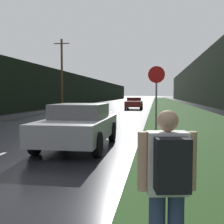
{
  "coord_description": "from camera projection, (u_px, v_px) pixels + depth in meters",
  "views": [
    {
      "loc": [
        4.43,
        0.37,
        1.74
      ],
      "look_at": [
        2.16,
        15.0,
        0.81
      ],
      "focal_mm": 45.0,
      "sensor_mm": 36.0,
      "label": 1
    }
  ],
  "objects": [
    {
      "name": "grass_verge",
      "position": [
        173.0,
        107.0,
        38.82
      ],
      "size": [
        6.0,
        240.0,
        0.02
      ],
      "primitive_type": "cube",
      "color": "#2D5123",
      "rests_on": "ground_plane"
    },
    {
      "name": "lane_stripe_c",
      "position": [
        64.0,
        130.0,
        13.81
      ],
      "size": [
        0.12,
        3.0,
        0.01
      ],
      "primitive_type": "cube",
      "color": "silver",
      "rests_on": "ground_plane"
    },
    {
      "name": "lane_stripe_d",
      "position": [
        95.0,
        118.0,
        20.72
      ],
      "size": [
        0.12,
        3.0,
        0.01
      ],
      "primitive_type": "cube",
      "color": "silver",
      "rests_on": "ground_plane"
    },
    {
      "name": "lane_stripe_e",
      "position": [
        110.0,
        112.0,
        27.62
      ],
      "size": [
        0.12,
        3.0,
        0.01
      ],
      "primitive_type": "cube",
      "color": "silver",
      "rests_on": "ground_plane"
    },
    {
      "name": "treeline_far_side",
      "position": [
        76.0,
        90.0,
        51.08
      ],
      "size": [
        2.0,
        140.0,
        5.19
      ],
      "primitive_type": "cube",
      "color": "black",
      "rests_on": "ground_plane"
    },
    {
      "name": "treeline_near_side",
      "position": [
        206.0,
        80.0,
        47.51
      ],
      "size": [
        2.0,
        140.0,
        8.39
      ],
      "primitive_type": "cube",
      "color": "black",
      "rests_on": "ground_plane"
    },
    {
      "name": "utility_pole_far",
      "position": [
        62.0,
        73.0,
        32.47
      ],
      "size": [
        1.8,
        0.24,
        8.1
      ],
      "color": "#4C3823",
      "rests_on": "ground_plane"
    },
    {
      "name": "stop_sign",
      "position": [
        156.0,
        95.0,
        10.81
      ],
      "size": [
        0.65,
        0.07,
        2.82
      ],
      "color": "slate",
      "rests_on": "ground_plane"
    },
    {
      "name": "hitchhiker_with_backpack",
      "position": [
        168.0,
        183.0,
        2.59
      ],
      "size": [
        0.55,
        0.44,
        1.59
      ],
      "rotation": [
        0.0,
        0.0,
        0.18
      ],
      "color": "navy",
      "rests_on": "ground_plane"
    },
    {
      "name": "car_passing_near",
      "position": [
        79.0,
        125.0,
        9.27
      ],
      "size": [
        2.03,
        4.35,
        1.42
      ],
      "rotation": [
        0.0,
        0.0,
        3.14
      ],
      "color": "#9E9EA3",
      "rests_on": "ground_plane"
    },
    {
      "name": "car_passing_far",
      "position": [
        134.0,
        103.0,
        33.21
      ],
      "size": [
        1.95,
        4.41,
        1.41
      ],
      "rotation": [
        0.0,
        0.0,
        3.14
      ],
      "color": "maroon",
      "rests_on": "ground_plane"
    }
  ]
}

